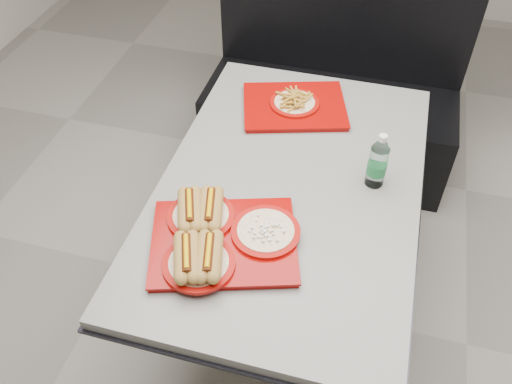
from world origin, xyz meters
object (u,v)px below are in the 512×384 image
(tray_far, at_px, (294,104))
(water_bottle, at_px, (378,163))
(diner_table, at_px, (288,215))
(booth_bench, at_px, (332,92))
(tray_near, at_px, (217,237))

(tray_far, distance_m, water_bottle, 0.51)
(diner_table, xyz_separation_m, tray_far, (-0.08, 0.43, 0.19))
(booth_bench, distance_m, tray_far, 0.76)
(diner_table, height_order, tray_near, tray_near)
(booth_bench, height_order, tray_near, booth_bench)
(diner_table, xyz_separation_m, water_bottle, (0.28, 0.08, 0.26))
(diner_table, bearing_deg, booth_bench, 90.00)
(booth_bench, xyz_separation_m, tray_far, (-0.08, -0.66, 0.37))
(diner_table, xyz_separation_m, tray_near, (-0.16, -0.33, 0.20))
(diner_table, xyz_separation_m, booth_bench, (0.00, 1.09, -0.18))
(booth_bench, bearing_deg, tray_near, -96.40)
(tray_far, bearing_deg, tray_near, -95.92)
(tray_near, distance_m, water_bottle, 0.61)
(booth_bench, height_order, water_bottle, booth_bench)
(booth_bench, relative_size, tray_near, 2.51)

